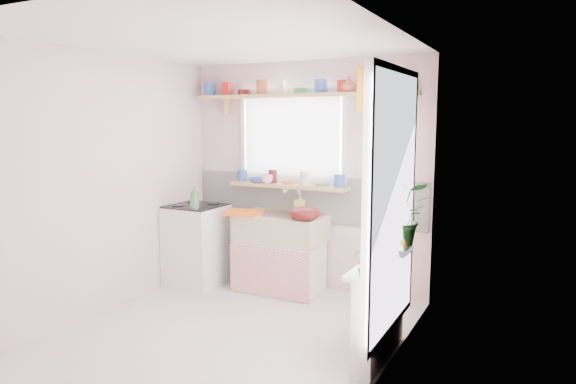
% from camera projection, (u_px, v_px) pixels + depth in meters
% --- Properties ---
extents(room, '(3.20, 3.20, 3.20)m').
position_uv_depth(room, '(336.00, 174.00, 4.73)').
color(room, silver).
rests_on(room, ground).
extents(sink_unit, '(0.95, 0.65, 1.11)m').
position_uv_depth(sink_unit, '(281.00, 252.00, 5.61)').
color(sink_unit, white).
rests_on(sink_unit, ground).
extents(cooker, '(0.58, 0.58, 0.93)m').
position_uv_depth(cooker, '(197.00, 245.00, 5.82)').
color(cooker, white).
rests_on(cooker, ground).
extents(radiator_ledge, '(0.22, 0.95, 0.78)m').
position_uv_depth(radiator_ledge, '(379.00, 310.00, 3.99)').
color(radiator_ledge, white).
rests_on(radiator_ledge, ground).
extents(windowsill, '(1.40, 0.22, 0.04)m').
position_uv_depth(windowsill, '(289.00, 186.00, 5.67)').
color(windowsill, tan).
rests_on(windowsill, room).
extents(pine_shelf, '(2.52, 0.24, 0.04)m').
position_uv_depth(pine_shelf, '(301.00, 96.00, 5.46)').
color(pine_shelf, tan).
rests_on(pine_shelf, room).
extents(shelf_crockery, '(2.47, 0.11, 0.12)m').
position_uv_depth(shelf_crockery, '(301.00, 88.00, 5.45)').
color(shelf_crockery, '#3359A5').
rests_on(shelf_crockery, pine_shelf).
extents(sill_crockery, '(1.35, 0.11, 0.12)m').
position_uv_depth(sill_crockery, '(287.00, 179.00, 5.67)').
color(sill_crockery, '#3359A5').
rests_on(sill_crockery, windowsill).
extents(dish_tray, '(0.45, 0.38, 0.04)m').
position_uv_depth(dish_tray, '(244.00, 212.00, 5.56)').
color(dish_tray, orange).
rests_on(dish_tray, sink_unit).
extents(colander, '(0.36, 0.36, 0.15)m').
position_uv_depth(colander, '(304.00, 213.00, 5.20)').
color(colander, '#510D11').
rests_on(colander, sink_unit).
extents(jade_plant, '(0.62, 0.56, 0.61)m').
position_uv_depth(jade_plant, '(399.00, 216.00, 4.24)').
color(jade_plant, '#2F702C').
rests_on(jade_plant, radiator_ledge).
extents(fruit_bowl, '(0.40, 0.40, 0.08)m').
position_uv_depth(fruit_bowl, '(394.00, 251.00, 4.15)').
color(fruit_bowl, white).
rests_on(fruit_bowl, radiator_ledge).
extents(herb_pot, '(0.12, 0.09, 0.21)m').
position_uv_depth(herb_pot, '(362.00, 262.00, 3.58)').
color(herb_pot, '#3C712D').
rests_on(herb_pot, radiator_ledge).
extents(soap_bottle_sink, '(0.10, 0.11, 0.21)m').
position_uv_depth(soap_bottle_sink, '(300.00, 203.00, 5.65)').
color(soap_bottle_sink, '#D2D65F').
rests_on(soap_bottle_sink, sink_unit).
extents(sill_cup, '(0.16, 0.16, 0.10)m').
position_uv_depth(sill_cup, '(267.00, 179.00, 5.72)').
color(sill_cup, beige).
rests_on(sill_cup, windowsill).
extents(sill_bowl, '(0.20, 0.20, 0.06)m').
position_uv_depth(sill_bowl, '(257.00, 180.00, 5.78)').
color(sill_bowl, '#3750B4').
rests_on(sill_bowl, windowsill).
extents(shelf_vase, '(0.15, 0.15, 0.16)m').
position_uv_depth(shelf_vase, '(349.00, 84.00, 5.15)').
color(shelf_vase, '#B55637').
rests_on(shelf_vase, pine_shelf).
extents(cooker_bottle, '(0.11, 0.12, 0.25)m').
position_uv_depth(cooker_bottle, '(194.00, 198.00, 5.47)').
color(cooker_bottle, '#3C794A').
rests_on(cooker_bottle, cooker).
extents(fruit, '(0.20, 0.14, 0.10)m').
position_uv_depth(fruit, '(395.00, 243.00, 4.14)').
color(fruit, orange).
rests_on(fruit, fruit_bowl).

